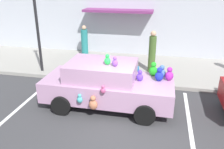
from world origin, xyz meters
TOP-DOWN VIEW (x-y plane):
  - ground_plane at (0.00, 0.00)m, footprint 60.00×60.00m
  - sidewalk at (0.00, 5.00)m, footprint 24.00×4.00m
  - parking_stripe_front at (1.81, 1.00)m, footprint 0.12×3.60m
  - parking_stripe_rear at (-3.76, 1.00)m, footprint 0.12×3.60m
  - plush_covered_car at (-0.88, 1.28)m, footprint 4.29×2.15m
  - teddy_bear_on_sidewalk at (-1.68, 3.41)m, footprint 0.41×0.34m
  - street_lamp_post at (-4.49, 3.50)m, footprint 0.28×0.28m
  - pedestrian_near_shopfront at (0.41, 4.42)m, footprint 0.31×0.31m
  - pedestrian_by_lamp at (-3.30, 6.15)m, footprint 0.36×0.36m

SIDE VIEW (x-z plane):
  - ground_plane at x=0.00m, z-range 0.00..0.00m
  - parking_stripe_front at x=1.81m, z-range 0.00..0.01m
  - parking_stripe_rear at x=-3.76m, z-range 0.00..0.01m
  - sidewalk at x=0.00m, z-range 0.00..0.15m
  - teddy_bear_on_sidewalk at x=-1.68m, z-range 0.12..0.90m
  - plush_covered_car at x=-0.88m, z-range -0.15..1.75m
  - pedestrian_by_lamp at x=-3.30m, z-range 0.09..1.73m
  - pedestrian_near_shopfront at x=0.41m, z-range 0.11..1.98m
  - street_lamp_post at x=-4.49m, z-range 0.59..4.59m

